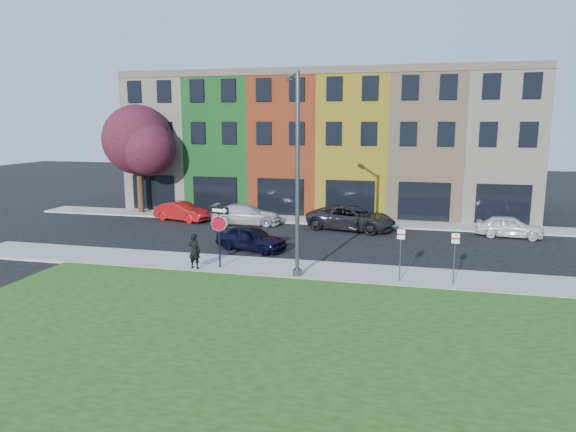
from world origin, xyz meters
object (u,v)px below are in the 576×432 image
(sedan_near, at_px, (251,238))
(street_lamp, at_px, (297,175))
(man, at_px, (194,251))
(stop_sign, at_px, (219,224))

(sedan_near, xyz_separation_m, street_lamp, (3.41, -4.17, 3.84))
(street_lamp, bearing_deg, sedan_near, 106.22)
(man, relative_size, sedan_near, 0.39)
(stop_sign, height_order, sedan_near, stop_sign)
(sedan_near, bearing_deg, stop_sign, -167.54)
(man, bearing_deg, street_lamp, -168.41)
(man, height_order, street_lamp, street_lamp)
(sedan_near, bearing_deg, man, 179.59)
(man, relative_size, street_lamp, 0.19)
(stop_sign, height_order, street_lamp, street_lamp)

